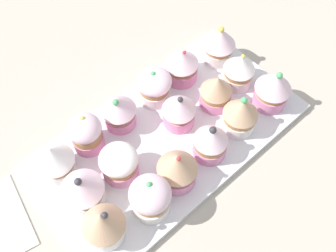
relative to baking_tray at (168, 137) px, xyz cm
name	(u,v)px	position (x,y,z in cm)	size (l,w,h in cm)	color
ground_plane	(168,143)	(0.00, 0.00, -2.10)	(180.00, 180.00, 3.00)	#B2A899
baking_tray	(168,137)	(0.00, 0.00, 0.00)	(46.38, 25.00, 1.20)	silver
cupcake_0	(103,224)	(-18.18, -6.50, 4.72)	(6.46, 6.46, 8.07)	white
cupcake_1	(150,198)	(-10.56, -7.85, 4.43)	(6.37, 6.37, 7.71)	white
cupcake_2	(177,168)	(-4.37, -6.99, 4.62)	(6.41, 6.41, 8.07)	pink
cupcake_3	(210,141)	(2.92, -6.96, 4.15)	(5.62, 5.62, 7.46)	pink
cupcake_4	(240,114)	(10.15, -6.72, 4.49)	(5.95, 5.95, 8.01)	white
cupcake_5	(273,88)	(18.07, -6.96, 4.85)	(6.33, 6.33, 8.52)	pink
cupcake_6	(81,188)	(-17.22, 0.38, 4.24)	(6.71, 6.71, 7.27)	white
cupcake_7	(118,162)	(-10.30, 0.27, 3.73)	(6.22, 6.22, 6.10)	pink
cupcake_8	(179,110)	(3.25, 0.85, 4.07)	(5.84, 5.84, 7.05)	pink
cupcake_9	(216,91)	(10.69, -0.56, 4.25)	(5.62, 5.62, 7.21)	pink
cupcake_10	(238,69)	(17.11, 0.34, 4.20)	(5.67, 5.67, 7.31)	white
cupcake_11	(55,160)	(-17.56, 6.82, 4.45)	(6.23, 6.23, 7.28)	white
cupcake_12	(86,133)	(-11.07, 7.56, 4.31)	(5.53, 5.53, 7.49)	pink
cupcake_13	(119,111)	(-4.37, 7.47, 4.25)	(5.98, 5.98, 7.30)	pink
cupcake_14	(154,86)	(3.51, 7.55, 3.95)	(6.29, 6.29, 6.67)	white
cupcake_15	(181,65)	(10.23, 7.77, 4.08)	(6.24, 6.24, 7.04)	pink
cupcake_16	(219,44)	(18.48, 6.44, 4.78)	(6.15, 6.15, 8.27)	white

